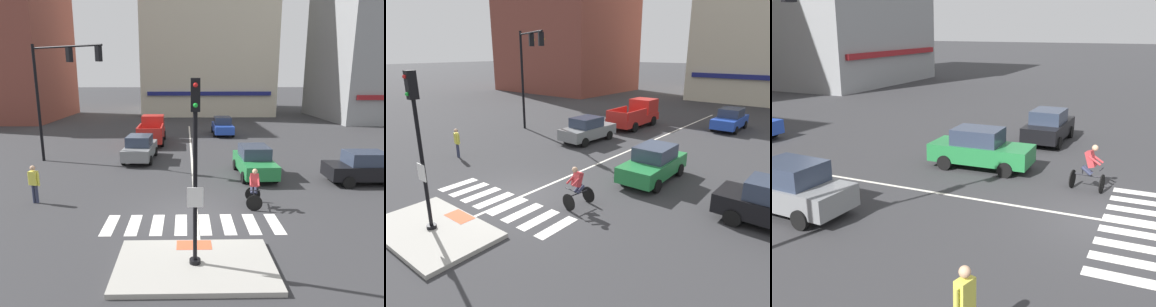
% 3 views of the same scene
% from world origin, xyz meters
% --- Properties ---
extents(ground_plane, '(300.00, 300.00, 0.00)m').
position_xyz_m(ground_plane, '(0.00, 0.00, 0.00)').
color(ground_plane, '#333335').
extents(traffic_island, '(4.52, 2.78, 0.15)m').
position_xyz_m(traffic_island, '(0.00, -3.68, 0.07)').
color(traffic_island, '#A3A099').
rests_on(traffic_island, ground).
extents(tactile_pad_front, '(1.10, 0.60, 0.01)m').
position_xyz_m(tactile_pad_front, '(0.00, -2.65, 0.15)').
color(tactile_pad_front, '#DB5B38').
rests_on(tactile_pad_front, traffic_island).
extents(signal_pole, '(0.44, 0.38, 5.15)m').
position_xyz_m(signal_pole, '(0.00, -3.69, 3.24)').
color(signal_pole, black).
rests_on(signal_pole, traffic_island).
extents(crosswalk_stripe_a, '(0.44, 1.80, 0.01)m').
position_xyz_m(crosswalk_stripe_a, '(-3.04, -0.81, 0.00)').
color(crosswalk_stripe_a, silver).
rests_on(crosswalk_stripe_a, ground).
extents(crosswalk_stripe_b, '(0.44, 1.80, 0.01)m').
position_xyz_m(crosswalk_stripe_b, '(-2.17, -0.81, 0.00)').
color(crosswalk_stripe_b, silver).
rests_on(crosswalk_stripe_b, ground).
extents(crosswalk_stripe_c, '(0.44, 1.80, 0.01)m').
position_xyz_m(crosswalk_stripe_c, '(-1.30, -0.81, 0.00)').
color(crosswalk_stripe_c, silver).
rests_on(crosswalk_stripe_c, ground).
extents(crosswalk_stripe_d, '(0.44, 1.80, 0.01)m').
position_xyz_m(crosswalk_stripe_d, '(-0.43, -0.81, 0.00)').
color(crosswalk_stripe_d, silver).
rests_on(crosswalk_stripe_d, ground).
extents(crosswalk_stripe_e, '(0.44, 1.80, 0.01)m').
position_xyz_m(crosswalk_stripe_e, '(0.43, -0.81, 0.00)').
color(crosswalk_stripe_e, silver).
rests_on(crosswalk_stripe_e, ground).
extents(crosswalk_stripe_f, '(0.44, 1.80, 0.01)m').
position_xyz_m(crosswalk_stripe_f, '(1.30, -0.81, 0.00)').
color(crosswalk_stripe_f, silver).
rests_on(crosswalk_stripe_f, ground).
extents(crosswalk_stripe_g, '(0.44, 1.80, 0.01)m').
position_xyz_m(crosswalk_stripe_g, '(2.17, -0.81, 0.00)').
color(crosswalk_stripe_g, silver).
rests_on(crosswalk_stripe_g, ground).
extents(crosswalk_stripe_h, '(0.44, 1.80, 0.01)m').
position_xyz_m(crosswalk_stripe_h, '(3.04, -0.81, 0.00)').
color(crosswalk_stripe_h, silver).
rests_on(crosswalk_stripe_h, ground).
extents(lane_centre_line, '(0.14, 28.00, 0.01)m').
position_xyz_m(lane_centre_line, '(0.16, 10.00, 0.00)').
color(lane_centre_line, silver).
rests_on(lane_centre_line, ground).
extents(traffic_light_mast, '(4.85, 2.66, 7.20)m').
position_xyz_m(traffic_light_mast, '(-7.97, 8.21, 4.98)').
color(traffic_light_mast, black).
rests_on(traffic_light_mast, ground).
extents(building_corner_right, '(17.54, 14.64, 20.71)m').
position_xyz_m(building_corner_right, '(-24.49, 31.33, 10.38)').
color(building_corner_right, brown).
rests_on(building_corner_right, ground).
extents(car_green_eastbound_mid, '(1.92, 4.14, 1.64)m').
position_xyz_m(car_green_eastbound_mid, '(3.49, 5.38, 0.81)').
color(car_green_eastbound_mid, '#237A3D').
rests_on(car_green_eastbound_mid, ground).
extents(car_grey_westbound_far, '(1.99, 4.18, 1.64)m').
position_xyz_m(car_grey_westbound_far, '(-3.18, 8.98, 0.81)').
color(car_grey_westbound_far, slate).
rests_on(car_grey_westbound_far, ground).
extents(car_blue_eastbound_distant, '(1.85, 4.10, 1.64)m').
position_xyz_m(car_blue_eastbound_distant, '(3.18, 18.57, 0.81)').
color(car_blue_eastbound_distant, '#2347B7').
rests_on(car_blue_eastbound_distant, ground).
extents(pickup_truck_red_westbound_distant, '(2.11, 5.12, 2.08)m').
position_xyz_m(pickup_truck_red_westbound_distant, '(-2.97, 15.09, 0.98)').
color(pickup_truck_red_westbound_distant, red).
rests_on(pickup_truck_red_westbound_distant, ground).
extents(cyclist, '(0.80, 1.17, 1.68)m').
position_xyz_m(cyclist, '(2.58, 0.89, 0.87)').
color(cyclist, black).
rests_on(cyclist, ground).
extents(pedestrian_at_curb_left, '(0.53, 0.31, 1.67)m').
position_xyz_m(pedestrian_at_curb_left, '(-6.71, 1.49, 0.98)').
color(pedestrian_at_curb_left, '#2D334C').
rests_on(pedestrian_at_curb_left, ground).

